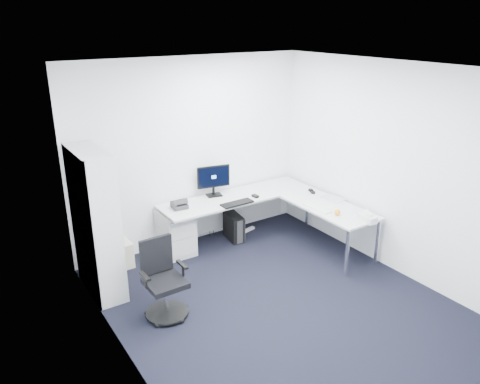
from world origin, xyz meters
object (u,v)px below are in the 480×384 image
monitor (214,181)px  bookshelf (96,223)px  task_chair (165,281)px  laptop (334,191)px  l_desk (250,225)px

monitor → bookshelf: bearing=-154.7°
task_chair → laptop: bearing=6.1°
bookshelf → laptop: 3.33m
l_desk → laptop: size_ratio=7.10×
monitor → laptop: size_ratio=1.48×
l_desk → laptop: (1.10, -0.53, 0.46)m
l_desk → bookshelf: bookshelf is taller
bookshelf → laptop: (3.27, -0.58, -0.09)m
l_desk → task_chair: size_ratio=2.64×
l_desk → bookshelf: (-2.17, 0.05, 0.55)m
bookshelf → task_chair: bearing=-65.4°
bookshelf → monitor: 1.95m
task_chair → monitor: 2.09m
laptop → bookshelf: bearing=164.1°
l_desk → monitor: monitor is taller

